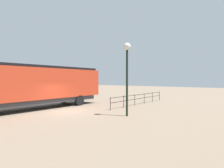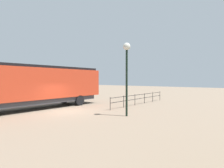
% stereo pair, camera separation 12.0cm
% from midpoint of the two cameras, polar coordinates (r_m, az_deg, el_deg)
% --- Properties ---
extents(ground_plane, '(120.00, 120.00, 0.00)m').
position_cam_midpoint_polar(ground_plane, '(16.51, -14.26, -8.36)').
color(ground_plane, '#84705B').
extents(locomotive, '(3.12, 15.74, 4.10)m').
position_cam_midpoint_polar(locomotive, '(18.50, -23.88, -0.23)').
color(locomotive, red).
rests_on(locomotive, ground_plane).
extents(lamp_post, '(0.56, 0.56, 5.57)m').
position_cam_midpoint_polar(lamp_post, '(13.90, 4.49, 6.86)').
color(lamp_post, black).
rests_on(lamp_post, ground_plane).
extents(platform_fence, '(0.05, 10.46, 1.20)m').
position_cam_midpoint_polar(platform_fence, '(20.73, 8.52, -4.18)').
color(platform_fence, black).
rests_on(platform_fence, ground_plane).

